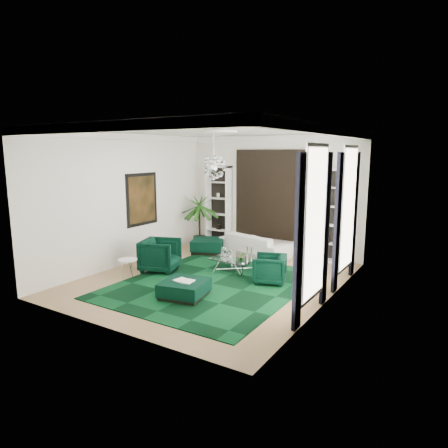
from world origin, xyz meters
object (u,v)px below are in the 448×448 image
Objects in this scene: armchair_right at (270,269)px; ottoman_side at (208,246)px; armchair_left at (160,255)px; ottoman_front at (184,289)px; coffee_table at (237,264)px; side_table at (128,268)px; sofa at (254,244)px; palm at (199,213)px.

armchair_right is 3.54m from ottoman_side.
armchair_left is 1.03× the size of ottoman_front.
armchair_left is 0.83× the size of coffee_table.
sofa is at bearing 65.61° from side_table.
armchair_right is at bearing 58.22° from ottoman_front.
side_table is (-1.75, -3.85, -0.11)m from sofa.
sofa is 2.39× the size of armchair_left.
ottoman_front is 0.40× the size of palm.
armchair_right is at bearing 24.70° from side_table.
ottoman_side is 1.04× the size of ottoman_front.
coffee_table is 1.23× the size of ottoman_front.
ottoman_side is at bearing -19.07° from armchair_left.
armchair_right is 1.27m from coffee_table.
armchair_left reaches higher than side_table.
armchair_right is at bearing -97.72° from armchair_left.
side_table is (-3.38, -1.55, -0.13)m from armchair_right.
ottoman_front is at bearing -58.79° from palm.
side_table reaches higher than ottoman_front.
side_table is at bearing -138.00° from coffee_table.
ottoman_side reaches higher than coffee_table.
sofa is 4.23m from side_table.
side_table is at bearing 79.10° from sofa.
coffee_table is at bearing -127.00° from armchair_right.
armchair_left reaches higher than armchair_right.
sofa reaches higher than ottoman_front.
coffee_table is at bearing 42.00° from side_table.
sofa is 2.27m from palm.
coffee_table is at bearing 89.69° from ottoman_front.
side_table is at bearing 139.60° from armchair_left.
armchair_right reaches higher than sofa.
sofa is 1.94m from coffee_table.
coffee_table is 0.50× the size of palm.
armchair_left is 1.99× the size of side_table.
coffee_table is 2.39× the size of side_table.
ottoman_front is (-0.01, -2.36, -0.01)m from coffee_table.
coffee_table is 3.28m from palm.
side_table reaches higher than coffee_table.
coffee_table is 2.36m from ottoman_front.
armchair_right reaches higher than side_table.
palm reaches higher than ottoman_side.
palm is at bearing 95.43° from side_table.
sofa is 1.55m from ottoman_side.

